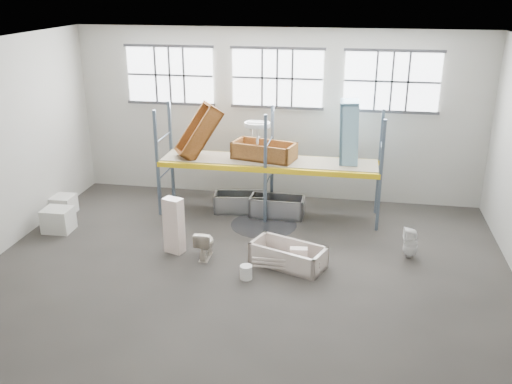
% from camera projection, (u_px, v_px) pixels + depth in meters
% --- Properties ---
extents(floor, '(12.00, 10.00, 0.10)m').
position_uv_depth(floor, '(244.00, 275.00, 12.65)').
color(floor, '#433E39').
rests_on(floor, ground).
extents(ceiling, '(12.00, 10.00, 0.10)m').
position_uv_depth(ceiling, '(242.00, 44.00, 10.84)').
color(ceiling, silver).
rests_on(ceiling, ground).
extents(wall_back, '(12.00, 0.10, 5.00)m').
position_uv_depth(wall_back, '(277.00, 115.00, 16.39)').
color(wall_back, '#ACAA9F').
rests_on(wall_back, ground).
extents(wall_front, '(12.00, 0.10, 5.00)m').
position_uv_depth(wall_front, '(165.00, 291.00, 7.10)').
color(wall_front, '#B3B1A6').
rests_on(wall_front, ground).
extents(window_left, '(2.60, 0.04, 1.60)m').
position_uv_depth(window_left, '(170.00, 75.00, 16.43)').
color(window_left, white).
rests_on(window_left, wall_back).
extents(window_mid, '(2.60, 0.04, 1.60)m').
position_uv_depth(window_mid, '(277.00, 78.00, 15.90)').
color(window_mid, white).
rests_on(window_mid, wall_back).
extents(window_right, '(2.60, 0.04, 1.60)m').
position_uv_depth(window_right, '(392.00, 81.00, 15.37)').
color(window_right, white).
rests_on(window_right, wall_back).
extents(rack_upright_la, '(0.08, 0.08, 3.00)m').
position_uv_depth(rack_upright_la, '(158.00, 164.00, 15.27)').
color(rack_upright_la, slate).
rests_on(rack_upright_la, floor).
extents(rack_upright_lb, '(0.08, 0.08, 3.00)m').
position_uv_depth(rack_upright_lb, '(171.00, 152.00, 16.37)').
color(rack_upright_lb, slate).
rests_on(rack_upright_lb, floor).
extents(rack_upright_ma, '(0.08, 0.08, 3.00)m').
position_uv_depth(rack_upright_ma, '(265.00, 170.00, 14.77)').
color(rack_upright_ma, slate).
rests_on(rack_upright_ma, floor).
extents(rack_upright_mb, '(0.08, 0.08, 3.00)m').
position_uv_depth(rack_upright_mb, '(272.00, 157.00, 15.88)').
color(rack_upright_mb, slate).
rests_on(rack_upright_mb, floor).
extents(rack_upright_ra, '(0.08, 0.08, 3.00)m').
position_uv_depth(rack_upright_ra, '(381.00, 177.00, 14.28)').
color(rack_upright_ra, slate).
rests_on(rack_upright_ra, floor).
extents(rack_upright_rb, '(0.08, 0.08, 3.00)m').
position_uv_depth(rack_upright_rb, '(379.00, 163.00, 15.38)').
color(rack_upright_rb, slate).
rests_on(rack_upright_rb, floor).
extents(rack_beam_front, '(6.00, 0.10, 0.14)m').
position_uv_depth(rack_beam_front, '(265.00, 170.00, 14.77)').
color(rack_beam_front, yellow).
rests_on(rack_beam_front, floor).
extents(rack_beam_back, '(6.00, 0.10, 0.14)m').
position_uv_depth(rack_beam_back, '(272.00, 157.00, 15.88)').
color(rack_beam_back, yellow).
rests_on(rack_beam_back, floor).
extents(shelf_deck, '(5.90, 1.10, 0.03)m').
position_uv_depth(shelf_deck, '(269.00, 160.00, 15.29)').
color(shelf_deck, gray).
rests_on(shelf_deck, floor).
extents(wet_patch, '(1.80, 1.80, 0.00)m').
position_uv_depth(wet_patch, '(264.00, 225.00, 15.12)').
color(wet_patch, black).
rests_on(wet_patch, floor).
extents(bathtub_beige, '(1.88, 1.35, 0.50)m').
position_uv_depth(bathtub_beige, '(288.00, 255.00, 12.90)').
color(bathtub_beige, beige).
rests_on(bathtub_beige, floor).
extents(cistern_spare, '(0.42, 0.24, 0.38)m').
position_uv_depth(cistern_spare, '(298.00, 256.00, 12.81)').
color(cistern_spare, silver).
rests_on(cistern_spare, bathtub_beige).
extents(sink_in_tub, '(0.50, 0.50, 0.16)m').
position_uv_depth(sink_in_tub, '(265.00, 255.00, 13.11)').
color(sink_in_tub, beige).
rests_on(sink_in_tub, bathtub_beige).
extents(toilet_beige, '(0.40, 0.71, 0.72)m').
position_uv_depth(toilet_beige, '(205.00, 244.00, 13.21)').
color(toilet_beige, beige).
rests_on(toilet_beige, floor).
extents(cistern_tall, '(0.52, 0.42, 1.39)m').
position_uv_depth(cistern_tall, '(174.00, 226.00, 13.38)').
color(cistern_tall, '#F3D6C8').
rests_on(cistern_tall, floor).
extents(toilet_white, '(0.36, 0.35, 0.74)m').
position_uv_depth(toilet_white, '(410.00, 243.00, 13.23)').
color(toilet_white, white).
rests_on(toilet_white, floor).
extents(steel_tub_left, '(1.54, 0.89, 0.53)m').
position_uv_depth(steel_tub_left, '(240.00, 202.00, 15.94)').
color(steel_tub_left, '#B1B5B9').
rests_on(steel_tub_left, floor).
extents(steel_tub_right, '(1.51, 0.70, 0.55)m').
position_uv_depth(steel_tub_right, '(277.00, 206.00, 15.63)').
color(steel_tub_right, '#B7B9C0').
rests_on(steel_tub_right, floor).
extents(rust_tub_flat, '(1.85, 1.19, 0.48)m').
position_uv_depth(rust_tub_flat, '(264.00, 151.00, 15.32)').
color(rust_tub_flat, '#986028').
rests_on(rust_tub_flat, shelf_deck).
extents(rust_tub_tilted, '(1.50, 1.31, 1.58)m').
position_uv_depth(rust_tub_tilted, '(199.00, 132.00, 15.40)').
color(rust_tub_tilted, brown).
rests_on(rust_tub_tilted, shelf_deck).
extents(sink_on_shelf, '(0.72, 0.56, 0.62)m').
position_uv_depth(sink_on_shelf, '(257.00, 143.00, 15.06)').
color(sink_on_shelf, silver).
rests_on(sink_on_shelf, rust_tub_flat).
extents(blue_tub_upright, '(0.56, 0.82, 1.75)m').
position_uv_depth(blue_tub_upright, '(349.00, 133.00, 14.87)').
color(blue_tub_upright, '#7EB0C9').
rests_on(blue_tub_upright, shelf_deck).
extents(bucket, '(0.33, 0.33, 0.32)m').
position_uv_depth(bucket, '(246.00, 272.00, 12.33)').
color(bucket, silver).
rests_on(bucket, floor).
extents(carton_near, '(0.74, 0.64, 0.62)m').
position_uv_depth(carton_near, '(58.00, 220.00, 14.66)').
color(carton_near, beige).
rests_on(carton_near, floor).
extents(carton_far, '(0.65, 0.65, 0.53)m').
position_uv_depth(carton_far, '(63.00, 205.00, 15.77)').
color(carton_far, silver).
rests_on(carton_far, floor).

